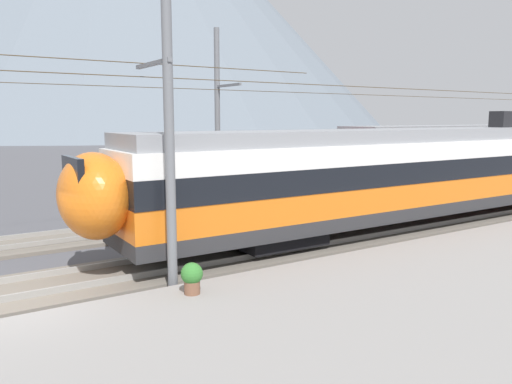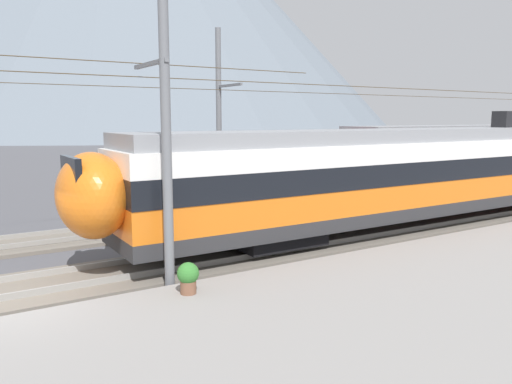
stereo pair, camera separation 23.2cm
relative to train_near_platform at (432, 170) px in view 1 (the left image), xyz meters
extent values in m
plane|color=#4C4C51|center=(-15.38, -1.33, -2.23)|extent=(400.00, 400.00, 0.00)
cube|color=#6B6359|center=(-15.38, 0.00, -2.17)|extent=(120.00, 3.00, 0.12)
cube|color=gray|center=(-15.38, -0.72, -2.03)|extent=(120.00, 0.07, 0.16)
cube|color=gray|center=(-15.38, 0.72, -2.03)|extent=(120.00, 0.07, 0.16)
cube|color=#2D2D30|center=(0.59, 0.00, -1.30)|extent=(26.46, 2.83, 0.45)
cube|color=orange|center=(0.59, 0.00, -0.65)|extent=(26.46, 2.83, 0.85)
cube|color=black|center=(0.59, 0.00, 0.15)|extent=(26.46, 2.87, 0.75)
cube|color=silver|center=(0.59, 0.00, 0.85)|extent=(26.46, 2.83, 0.65)
cube|color=gray|center=(0.59, 0.00, 1.40)|extent=(26.16, 2.63, 0.45)
cube|color=black|center=(-7.61, 0.00, -1.74)|extent=(2.80, 2.27, 0.42)
ellipsoid|color=orange|center=(-13.19, 0.00, 0.05)|extent=(1.80, 2.61, 2.25)
cube|color=black|center=(-13.69, 0.00, 0.47)|extent=(0.16, 1.70, 1.19)
cube|color=black|center=(4.56, 0.00, 1.97)|extent=(0.90, 0.70, 0.70)
cube|color=black|center=(6.20, 5.05, -1.74)|extent=(2.80, 2.28, 0.42)
ellipsoid|color=maroon|center=(-0.04, 5.05, 0.05)|extent=(1.80, 2.62, 2.25)
cube|color=black|center=(-0.54, 5.05, 0.47)|extent=(0.16, 1.71, 1.19)
cylinder|color=slate|center=(-11.87, -1.85, 1.30)|extent=(0.24, 0.24, 7.05)
cube|color=slate|center=(-11.87, -0.92, 3.35)|extent=(0.10, 2.15, 0.10)
cylinder|color=#473823|center=(-11.87, 0.00, 3.10)|extent=(40.57, 0.02, 0.02)
cylinder|color=slate|center=(-5.88, 6.90, 1.83)|extent=(0.24, 0.24, 8.12)
cube|color=slate|center=(-5.88, 5.97, 3.39)|extent=(0.10, 2.15, 0.10)
cylinder|color=#473823|center=(-5.88, 5.05, 3.14)|extent=(40.57, 0.02, 0.02)
cylinder|color=brown|center=(-11.87, -2.95, -1.77)|extent=(0.36, 0.36, 0.32)
sphere|color=#33752D|center=(-11.87, -2.95, -1.46)|extent=(0.50, 0.50, 0.50)
sphere|color=#DB5193|center=(-11.87, -2.95, -1.34)|extent=(0.28, 0.28, 0.28)
camera|label=1|loc=(-16.57, -12.99, 2.02)|focal=35.39mm
camera|label=2|loc=(-16.38, -13.12, 2.02)|focal=35.39mm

